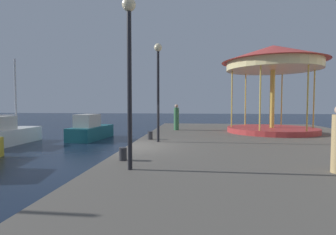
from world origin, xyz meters
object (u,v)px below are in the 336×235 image
person_near_carousel (176,118)px  carousel (273,68)px  bollard_center (123,154)px  sailboat_white (4,134)px  motorboat_teal (90,130)px  lamp_post_mid_promenade (129,54)px  bollard_south (150,135)px  lamp_post_far_end (158,75)px

person_near_carousel → carousel: bearing=-7.8°
bollard_center → sailboat_white: bearing=143.5°
motorboat_teal → carousel: (12.24, -1.46, 4.09)m
lamp_post_mid_promenade → bollard_south: 6.56m
sailboat_white → lamp_post_far_end: bearing=-16.5°
carousel → lamp_post_far_end: size_ratio=1.37×
sailboat_white → lamp_post_mid_promenade: 13.30m
motorboat_teal → bollard_south: bearing=-45.6°
bollard_center → bollard_south: 4.80m
lamp_post_mid_promenade → bollard_south: bearing=94.9°
lamp_post_far_end → carousel: bearing=36.6°
motorboat_teal → bollard_center: motorboat_teal is taller
carousel → lamp_post_far_end: (-6.38, -4.74, -0.91)m
sailboat_white → person_near_carousel: bearing=13.9°
motorboat_teal → carousel: 12.99m
lamp_post_mid_promenade → bollard_center: size_ratio=11.22×
sailboat_white → lamp_post_far_end: 10.94m
motorboat_teal → lamp_post_mid_promenade: 13.17m
motorboat_teal → bollard_south: (5.36, -5.47, 0.32)m
bollard_south → bollard_center: bearing=-90.1°
person_near_carousel → bollard_south: bearing=-100.9°
sailboat_white → person_near_carousel: 10.81m
carousel → bollard_center: 11.80m
carousel → sailboat_white: bearing=-173.9°
person_near_carousel → bollard_center: bearing=-95.6°
carousel → lamp_post_mid_promenade: 11.82m
motorboat_teal → lamp_post_far_end: 9.11m
motorboat_teal → lamp_post_mid_promenade: size_ratio=0.98×
bollard_south → person_near_carousel: 4.96m
motorboat_teal → carousel: size_ratio=0.72×
lamp_post_mid_promenade → person_near_carousel: lamp_post_mid_promenade is taller
bollard_center → carousel: bearing=52.0°
carousel → bollard_center: (-6.89, -8.81, -3.76)m
bollard_south → person_near_carousel: person_near_carousel is taller
bollard_center → lamp_post_mid_promenade: bearing=-65.2°
lamp_post_far_end → bollard_center: 4.99m
motorboat_teal → lamp_post_far_end: (5.87, -6.21, 3.18)m
lamp_post_mid_promenade → bollard_south: (-0.50, 5.89, -2.85)m
lamp_post_mid_promenade → bollard_center: 3.10m
lamp_post_mid_promenade → lamp_post_far_end: lamp_post_far_end is taller
carousel → bollard_south: (-6.88, -4.01, -3.76)m
carousel → bollard_south: size_ratio=15.39×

